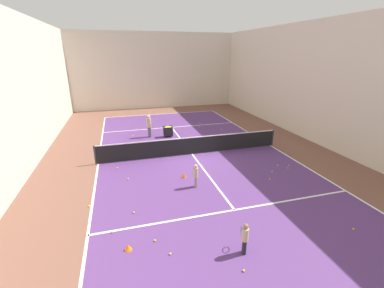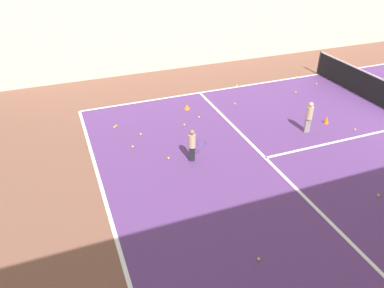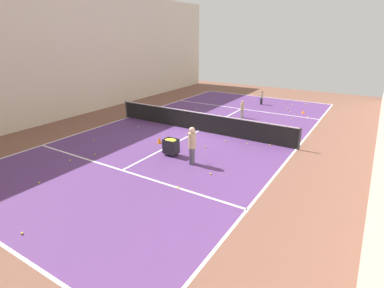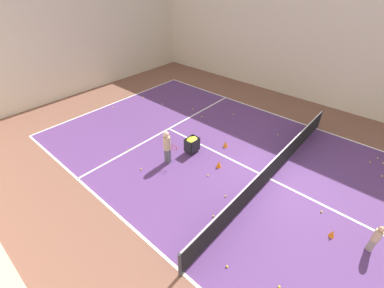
{
  "view_description": "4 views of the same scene",
  "coord_description": "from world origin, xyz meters",
  "px_view_note": "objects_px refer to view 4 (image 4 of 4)",
  "views": [
    {
      "loc": [
        -4.02,
        -14.11,
        5.93
      ],
      "look_at": [
        0.0,
        0.0,
        0.66
      ],
      "focal_mm": 24.0,
      "sensor_mm": 36.0,
      "label": 1
    },
    {
      "loc": [
        8.34,
        -11.89,
        6.48
      ],
      "look_at": [
        -0.71,
        -8.4,
        0.6
      ],
      "focal_mm": 35.0,
      "sensor_mm": 36.0,
      "label": 2
    },
    {
      "loc": [
        -8.34,
        14.11,
        5.33
      ],
      "look_at": [
        -2.09,
        4.1,
        0.91
      ],
      "focal_mm": 28.0,
      "sensor_mm": 36.0,
      "label": 3
    },
    {
      "loc": [
        -8.34,
        -2.9,
        7.55
      ],
      "look_at": [
        -0.76,
        3.79,
        0.47
      ],
      "focal_mm": 24.0,
      "sensor_mm": 36.0,
      "label": 4
    }
  ],
  "objects_px": {
    "child_midcourt": "(376,237)",
    "ball_cart": "(192,142)",
    "training_cone_1": "(332,234)",
    "tennis_net": "(272,169)",
    "coach_at_net": "(167,145)",
    "training_cone_0": "(219,164)"
  },
  "relations": [
    {
      "from": "tennis_net",
      "to": "training_cone_0",
      "type": "relative_size",
      "value": 35.76
    },
    {
      "from": "coach_at_net",
      "to": "ball_cart",
      "type": "distance_m",
      "value": 1.42
    },
    {
      "from": "tennis_net",
      "to": "coach_at_net",
      "type": "distance_m",
      "value": 4.62
    },
    {
      "from": "coach_at_net",
      "to": "child_midcourt",
      "type": "height_order",
      "value": "coach_at_net"
    },
    {
      "from": "child_midcourt",
      "to": "training_cone_0",
      "type": "relative_size",
      "value": 3.62
    },
    {
      "from": "coach_at_net",
      "to": "tennis_net",
      "type": "bearing_deg",
      "value": 14.76
    },
    {
      "from": "child_midcourt",
      "to": "ball_cart",
      "type": "relative_size",
      "value": 1.43
    },
    {
      "from": "tennis_net",
      "to": "coach_at_net",
      "type": "xyz_separation_m",
      "value": [
        -2.09,
        4.1,
        0.38
      ]
    },
    {
      "from": "tennis_net",
      "to": "training_cone_1",
      "type": "distance_m",
      "value": 3.19
    },
    {
      "from": "tennis_net",
      "to": "child_midcourt",
      "type": "height_order",
      "value": "child_midcourt"
    },
    {
      "from": "tennis_net",
      "to": "training_cone_0",
      "type": "height_order",
      "value": "tennis_net"
    },
    {
      "from": "tennis_net",
      "to": "child_midcourt",
      "type": "bearing_deg",
      "value": -103.52
    },
    {
      "from": "tennis_net",
      "to": "ball_cart",
      "type": "relative_size",
      "value": 14.14
    },
    {
      "from": "coach_at_net",
      "to": "training_cone_0",
      "type": "bearing_deg",
      "value": 20.45
    },
    {
      "from": "tennis_net",
      "to": "ball_cart",
      "type": "bearing_deg",
      "value": 101.38
    },
    {
      "from": "child_midcourt",
      "to": "training_cone_1",
      "type": "height_order",
      "value": "child_midcourt"
    },
    {
      "from": "child_midcourt",
      "to": "training_cone_1",
      "type": "relative_size",
      "value": 3.96
    },
    {
      "from": "tennis_net",
      "to": "training_cone_0",
      "type": "bearing_deg",
      "value": 111.15
    },
    {
      "from": "tennis_net",
      "to": "ball_cart",
      "type": "xyz_separation_m",
      "value": [
        -0.76,
        3.79,
        -0.01
      ]
    },
    {
      "from": "tennis_net",
      "to": "child_midcourt",
      "type": "relative_size",
      "value": 9.88
    },
    {
      "from": "training_cone_1",
      "to": "ball_cart",
      "type": "bearing_deg",
      "value": 86.03
    },
    {
      "from": "coach_at_net",
      "to": "training_cone_1",
      "type": "bearing_deg",
      "value": -5.26
    }
  ]
}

